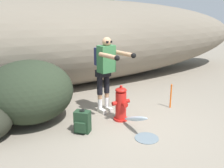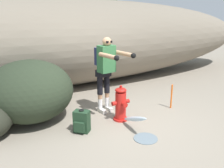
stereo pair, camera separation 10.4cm
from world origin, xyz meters
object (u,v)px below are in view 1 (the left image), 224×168
at_px(spare_backpack, 82,122).
at_px(utility_worker, 106,66).
at_px(boulder_large, 30,91).
at_px(fire_hydrant, 121,104).
at_px(survey_stake, 171,96).

bearing_deg(spare_backpack, utility_worker, 171.21).
xyz_separation_m(utility_worker, spare_backpack, (-0.87, -0.65, -0.90)).
height_order(utility_worker, boulder_large, utility_worker).
xyz_separation_m(fire_hydrant, survey_stake, (1.44, 0.01, -0.06)).
bearing_deg(survey_stake, spare_backpack, -176.70).
height_order(boulder_large, survey_stake, boulder_large).
bearing_deg(utility_worker, spare_backpack, -62.50).
distance_m(spare_backpack, boulder_large, 1.38).
height_order(utility_worker, survey_stake, utility_worker).
xyz_separation_m(boulder_large, survey_stake, (3.14, -0.92, -0.36)).
height_order(fire_hydrant, boulder_large, boulder_large).
distance_m(utility_worker, boulder_large, 1.74).
bearing_deg(survey_stake, utility_worker, 161.36).
distance_m(fire_hydrant, utility_worker, 0.93).
relative_size(spare_backpack, survey_stake, 0.78).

